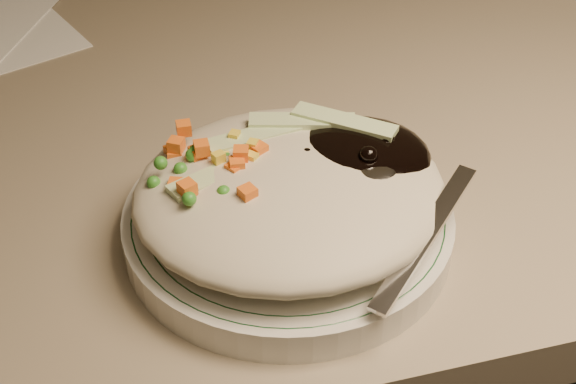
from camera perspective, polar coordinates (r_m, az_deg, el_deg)
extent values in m
cube|color=gray|center=(0.73, 3.86, 8.61)|extent=(1.40, 0.70, 0.04)
cylinder|color=silver|center=(0.51, 0.00, -2.28)|extent=(0.21, 0.21, 0.02)
torus|color=#144723|center=(0.50, 0.00, -1.42)|extent=(0.20, 0.20, 0.00)
torus|color=#144723|center=(0.50, 0.00, -1.42)|extent=(0.18, 0.18, 0.00)
ellipsoid|color=#BAAF96|center=(0.49, 0.15, 0.03)|extent=(0.19, 0.18, 0.04)
ellipsoid|color=black|center=(0.51, 4.65, 2.30)|extent=(0.10, 0.09, 0.03)
ellipsoid|color=orange|center=(0.49, -5.51, 0.76)|extent=(0.08, 0.08, 0.02)
sphere|color=black|center=(0.49, 1.35, 2.53)|extent=(0.01, 0.01, 0.01)
sphere|color=black|center=(0.50, 4.32, 3.42)|extent=(0.01, 0.01, 0.01)
sphere|color=black|center=(0.50, 7.07, 3.69)|extent=(0.01, 0.01, 0.01)
sphere|color=black|center=(0.51, 5.80, 3.88)|extent=(0.01, 0.01, 0.01)
sphere|color=black|center=(0.48, 5.73, 2.59)|extent=(0.01, 0.01, 0.01)
sphere|color=black|center=(0.50, 4.30, 2.92)|extent=(0.01, 0.01, 0.01)
sphere|color=black|center=(0.51, 5.11, 3.78)|extent=(0.01, 0.01, 0.01)
cube|color=orange|center=(0.49, -6.16, 3.13)|extent=(0.01, 0.01, 0.01)
cube|color=orange|center=(0.48, -3.80, 0.89)|extent=(0.01, 0.01, 0.01)
cube|color=orange|center=(0.50, -7.95, 3.33)|extent=(0.01, 0.01, 0.01)
cube|color=orange|center=(0.48, -3.37, 2.72)|extent=(0.01, 0.01, 0.01)
cube|color=orange|center=(0.48, -3.63, 1.92)|extent=(0.01, 0.01, 0.01)
cube|color=orange|center=(0.51, -8.18, 2.83)|extent=(0.01, 0.01, 0.01)
cube|color=orange|center=(0.49, -6.45, 2.77)|extent=(0.01, 0.01, 0.01)
cube|color=orange|center=(0.48, -3.81, 1.57)|extent=(0.01, 0.01, 0.01)
cube|color=orange|center=(0.49, -2.10, 2.98)|extent=(0.01, 0.01, 0.01)
cube|color=orange|center=(0.50, -7.42, 4.52)|extent=(0.01, 0.01, 0.01)
cube|color=orange|center=(0.46, -7.18, 0.26)|extent=(0.01, 0.01, 0.01)
cube|color=orange|center=(0.45, -2.89, -0.12)|extent=(0.01, 0.01, 0.01)
cube|color=orange|center=(0.48, -7.94, 0.39)|extent=(0.01, 0.01, 0.01)
cube|color=orange|center=(0.50, -8.02, 2.57)|extent=(0.01, 0.01, 0.01)
sphere|color=#388C28|center=(0.49, -3.88, 2.10)|extent=(0.01, 0.01, 0.01)
sphere|color=#388C28|center=(0.45, -7.04, -0.49)|extent=(0.01, 0.01, 0.01)
sphere|color=#388C28|center=(0.48, -7.66, 1.63)|extent=(0.01, 0.01, 0.01)
sphere|color=#388C28|center=(0.48, -9.05, 2.05)|extent=(0.01, 0.01, 0.01)
sphere|color=#388C28|center=(0.49, -4.34, 2.35)|extent=(0.01, 0.01, 0.01)
sphere|color=#388C28|center=(0.47, -2.77, -0.09)|extent=(0.01, 0.01, 0.01)
sphere|color=#388C28|center=(0.48, -5.52, 1.22)|extent=(0.01, 0.01, 0.01)
sphere|color=#388C28|center=(0.47, -5.92, -0.34)|extent=(0.01, 0.01, 0.01)
sphere|color=#388C28|center=(0.48, -9.54, 0.66)|extent=(0.01, 0.01, 0.01)
sphere|color=#388C28|center=(0.49, -6.61, 2.90)|extent=(0.01, 0.01, 0.01)
sphere|color=#388C28|center=(0.49, -6.83, 2.64)|extent=(0.01, 0.01, 0.01)
sphere|color=#388C28|center=(0.47, -7.28, 0.42)|extent=(0.01, 0.01, 0.01)
sphere|color=#388C28|center=(0.46, -4.60, -0.02)|extent=(0.01, 0.01, 0.01)
sphere|color=#388C28|center=(0.51, -2.12, 3.71)|extent=(0.01, 0.01, 0.01)
cube|color=yellow|center=(0.49, -4.49, 2.33)|extent=(0.01, 0.01, 0.01)
cube|color=yellow|center=(0.48, -2.60, 2.40)|extent=(0.01, 0.01, 0.01)
cube|color=yellow|center=(0.49, -5.80, 2.32)|extent=(0.01, 0.01, 0.01)
cube|color=yellow|center=(0.48, -4.96, 2.44)|extent=(0.01, 0.01, 0.01)
cube|color=yellow|center=(0.48, -5.46, 1.08)|extent=(0.01, 0.01, 0.01)
cube|color=yellow|center=(0.49, -2.53, 3.30)|extent=(0.01, 0.01, 0.01)
cube|color=yellow|center=(0.50, -3.82, 3.94)|extent=(0.01, 0.01, 0.01)
cube|color=yellow|center=(0.48, -4.35, 1.17)|extent=(0.01, 0.01, 0.01)
cube|color=#B2D18C|center=(0.51, -2.12, 4.08)|extent=(0.07, 0.03, 0.00)
cube|color=#B2D18C|center=(0.51, 1.01, 5.06)|extent=(0.07, 0.03, 0.00)
cube|color=#B2D18C|center=(0.48, -4.79, 1.37)|extent=(0.07, 0.04, 0.00)
cube|color=#B2D18C|center=(0.51, 4.03, 5.03)|extent=(0.06, 0.05, 0.00)
ellipsoid|color=silver|center=(0.49, 5.86, 1.62)|extent=(0.06, 0.06, 0.01)
cube|color=silver|center=(0.46, 9.72, -3.13)|extent=(0.09, 0.08, 0.03)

